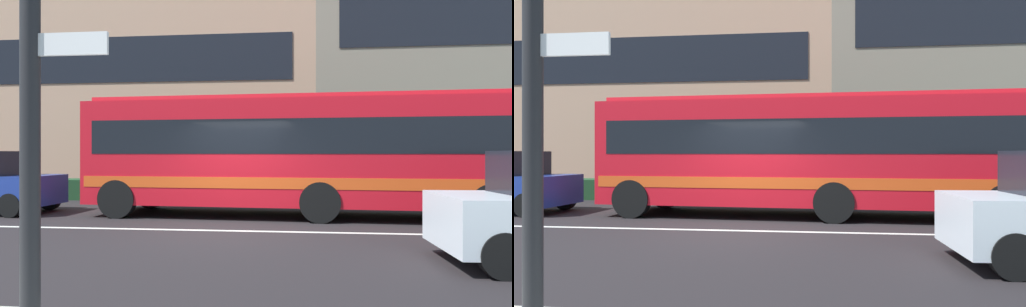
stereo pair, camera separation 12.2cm
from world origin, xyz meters
The scene contains 6 objects.
ground_plane centered at (0.00, 0.00, 0.00)m, with size 160.00×160.00×0.00m, color black.
lane_centre_line centered at (0.00, 0.00, 0.00)m, with size 60.00×0.16×0.01m, color silver.
hedge_row_far centered at (1.56, 6.53, 0.37)m, with size 20.19×1.10×0.74m, color #1C4324.
apartment_block_left centered at (-10.14, 15.52, 5.01)m, with size 24.50×11.58×10.02m.
transit_bus centered at (1.48, 2.58, 1.76)m, with size 11.28×3.13×3.19m.
traffic_light_pole centered at (-0.14, -7.02, 2.70)m, with size 0.70×0.38×3.74m.
Camera 1 is at (1.84, -10.18, 1.69)m, focal length 33.21 mm.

